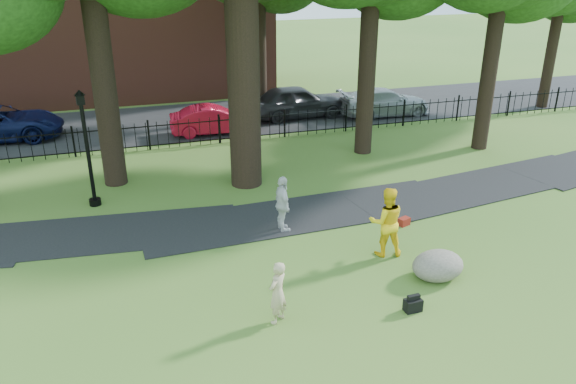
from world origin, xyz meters
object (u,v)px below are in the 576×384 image
object	(u,v)px
man	(386,222)
boulder	(438,264)
woman	(278,293)
lamppost	(88,151)
red_sedan	(214,120)

from	to	relation	value
man	boulder	world-z (taller)	man
woman	lamppost	bearing A→B (deg)	-103.10
man	lamppost	size ratio (longest dim) A/B	0.51
woman	man	world-z (taller)	man
man	red_sedan	world-z (taller)	man
man	lamppost	distance (m)	9.68
woman	lamppost	size ratio (longest dim) A/B	0.39
woman	red_sedan	world-z (taller)	woman
lamppost	boulder	bearing A→B (deg)	-51.86
woman	man	xyz separation A→B (m)	(3.70, 2.09, 0.23)
boulder	lamppost	world-z (taller)	lamppost
man	boulder	distance (m)	1.79
woman	man	bearing A→B (deg)	170.18
boulder	lamppost	xyz separation A→B (m)	(-8.36, 7.41, 1.49)
lamppost	red_sedan	distance (m)	8.70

